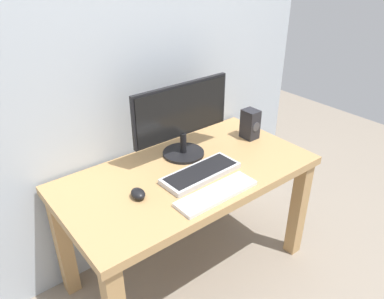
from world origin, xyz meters
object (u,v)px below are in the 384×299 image
at_px(mouse, 138,194).
at_px(monitor, 182,117).
at_px(keyboard_secondary, 217,193).
at_px(desk, 188,188).
at_px(speaker_right, 250,124).
at_px(keyboard_primary, 201,173).

bearing_deg(mouse, monitor, 32.85).
bearing_deg(keyboard_secondary, mouse, 144.40).
height_order(monitor, mouse, monitor).
bearing_deg(mouse, desk, 13.85).
distance_m(desk, speaker_right, 0.58).
height_order(keyboard_primary, keyboard_secondary, keyboard_primary).
xyz_separation_m(desk, speaker_right, (0.54, 0.07, 0.21)).
distance_m(keyboard_primary, mouse, 0.36).
bearing_deg(desk, keyboard_primary, -72.92).
relative_size(desk, monitor, 2.24).
distance_m(keyboard_secondary, speaker_right, 0.66).
relative_size(desk, mouse, 15.33).
bearing_deg(mouse, speaker_right, 14.25).
height_order(monitor, keyboard_secondary, monitor).
relative_size(keyboard_primary, keyboard_secondary, 1.00).
height_order(desk, speaker_right, speaker_right).
bearing_deg(keyboard_primary, monitor, 74.99).
relative_size(desk, speaker_right, 7.51).
bearing_deg(speaker_right, keyboard_secondary, -149.85).
height_order(desk, monitor, monitor).
xyz_separation_m(monitor, keyboard_primary, (-0.06, -0.24, -0.21)).
height_order(desk, keyboard_secondary, keyboard_secondary).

